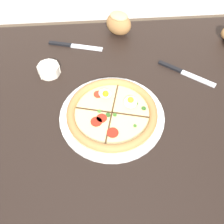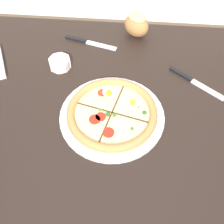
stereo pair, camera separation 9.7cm
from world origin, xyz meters
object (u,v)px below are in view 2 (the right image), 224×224
Objects in this scene: pizza at (112,114)px; knife_main at (196,83)px; dining_table at (97,114)px; bread_piece_far at (136,25)px; ramekin_bowl at (60,63)px; knife_spare at (90,43)px.

knife_main is (0.31, 0.19, -0.02)m from pizza.
bread_piece_far reaches higher than dining_table.
ramekin_bowl is 0.19m from knife_spare.
knife_main is 0.87× the size of knife_spare.
knife_main reaches higher than dining_table.
ramekin_bowl is 0.44× the size of knife_main.
pizza reaches higher than knife_main.
knife_spare is at bearing 108.65° from pizza.
bread_piece_far is 0.22m from knife_spare.
knife_main and knife_spare have the same top height.
knife_main is at bearing 17.15° from dining_table.
dining_table is at bearing -63.39° from knife_spare.
pizza reaches higher than dining_table.
dining_table is 0.34m from knife_spare.
bread_piece_far is at bearing 168.50° from knife_main.
pizza is at bearing -110.77° from knife_main.
pizza reaches higher than ramekin_bowl.
ramekin_bowl is 0.62× the size of bread_piece_far.
dining_table is 0.44m from bread_piece_far.
ramekin_bowl is 0.38m from bread_piece_far.
ramekin_bowl is 0.54m from knife_main.
pizza is 4.10× the size of ramekin_bowl.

